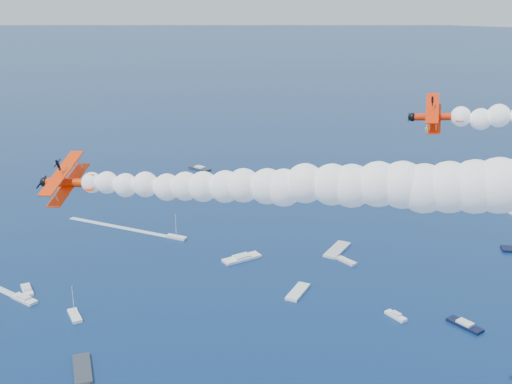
% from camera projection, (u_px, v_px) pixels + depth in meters
% --- Properties ---
extents(biplane_lead, '(8.78, 10.52, 7.70)m').
position_uv_depth(biplane_lead, '(436.00, 117.00, 87.97)').
color(biplane_lead, red).
extents(biplane_trail, '(10.24, 12.36, 9.32)m').
position_uv_depth(biplane_trail, '(70.00, 183.00, 85.28)').
color(biplane_trail, '#FF3305').
extents(smoke_trail_trail, '(73.45, 32.70, 12.71)m').
position_uv_depth(smoke_trail_trail, '(341.00, 186.00, 75.22)').
color(smoke_trail_trail, white).
extents(spectator_boats, '(224.39, 165.15, 0.70)m').
position_uv_depth(spectator_boats, '(405.00, 266.00, 182.82)').
color(spectator_boats, '#2D323D').
rests_on(spectator_boats, ground).
extents(boat_wakes, '(106.16, 101.24, 0.04)m').
position_uv_depth(boat_wakes, '(60.00, 294.00, 167.46)').
color(boat_wakes, white).
rests_on(boat_wakes, ground).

